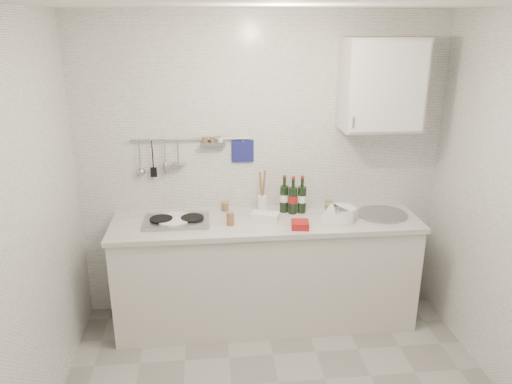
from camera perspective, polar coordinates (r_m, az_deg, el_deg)
ceiling at (r=2.58m, az=4.57°, el=20.78°), size 3.00×3.00×0.00m
back_wall at (r=4.13m, az=0.68°, el=2.66°), size 3.00×0.02×2.50m
wall_left at (r=2.99m, az=-25.98°, el=-6.08°), size 0.02×2.80×2.50m
counter at (r=4.17m, az=1.19°, el=-9.33°), size 2.44×0.64×0.96m
wall_rail at (r=4.03m, az=-7.73°, el=4.65°), size 0.98×0.09×0.34m
wall_cabinet at (r=4.02m, az=14.16°, el=11.83°), size 0.60×0.38×0.70m
plate_stack_hob at (r=3.94m, az=-9.50°, el=-3.25°), size 0.30×0.29×0.04m
plate_stack_sink at (r=3.98m, az=9.53°, el=-2.53°), size 0.28×0.26×0.11m
wine_bottles at (r=4.06m, az=4.25°, el=-0.29°), size 0.21×0.11×0.31m
butter_dish at (r=3.93m, az=1.04°, el=-2.84°), size 0.24×0.17×0.06m
strawberry_punnet at (r=3.81m, az=5.05°, el=-3.75°), size 0.15×0.15×0.05m
utensil_crock at (r=4.12m, az=0.74°, el=-1.05°), size 0.09×0.09×0.35m
jar_a at (r=4.13m, az=-3.56°, el=-1.61°), size 0.06×0.06×0.08m
jar_b at (r=4.22m, az=8.26°, el=-1.38°), size 0.06×0.06×0.07m
jar_c at (r=4.14m, az=8.33°, el=-1.76°), size 0.06×0.06×0.08m
jar_d at (r=3.84m, az=-2.93°, el=-3.02°), size 0.06×0.06×0.11m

